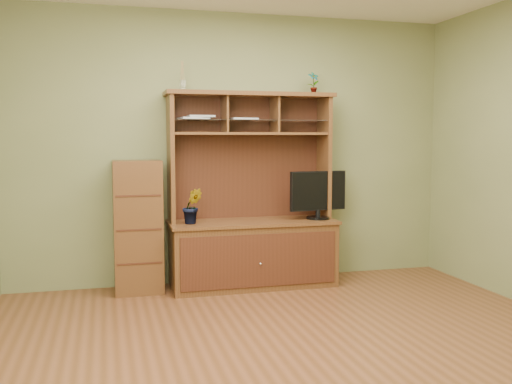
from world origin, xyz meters
name	(u,v)px	position (x,y,z in m)	size (l,w,h in m)	color
room	(301,153)	(0.00, 0.00, 1.35)	(4.54, 4.04, 2.74)	#593219
media_hutch	(252,233)	(0.10, 1.73, 0.52)	(1.66, 0.61, 1.90)	#462814
monitor	(318,194)	(0.76, 1.64, 0.90)	(0.61, 0.23, 0.48)	black
orchid_plant	(192,206)	(-0.50, 1.65, 0.82)	(0.19, 0.15, 0.34)	#325E20
top_plant	(314,83)	(0.76, 1.80, 2.01)	(0.12, 0.08, 0.22)	#245B20
reed_diffuser	(182,79)	(-0.56, 1.80, 2.01)	(0.06, 0.06, 0.28)	silver
magazines	(212,118)	(-0.27, 1.81, 1.65)	(0.77, 0.24, 0.04)	#A9AAAE
side_cabinet	(138,226)	(-1.00, 1.78, 0.62)	(0.45, 0.41, 1.25)	#462814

